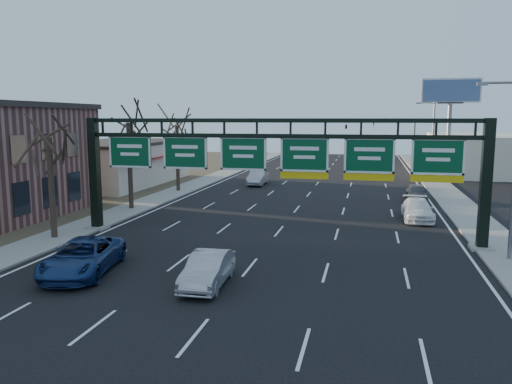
% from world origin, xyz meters
% --- Properties ---
extents(ground, '(160.00, 160.00, 0.00)m').
position_xyz_m(ground, '(0.00, 0.00, 0.00)').
color(ground, black).
rests_on(ground, ground).
extents(sidewalk_left, '(3.00, 120.00, 0.12)m').
position_xyz_m(sidewalk_left, '(-12.80, 20.00, 0.06)').
color(sidewalk_left, gray).
rests_on(sidewalk_left, ground).
extents(sidewalk_right, '(3.00, 120.00, 0.12)m').
position_xyz_m(sidewalk_right, '(12.80, 20.00, 0.06)').
color(sidewalk_right, gray).
rests_on(sidewalk_right, ground).
extents(dirt_strip_left, '(21.00, 120.00, 0.06)m').
position_xyz_m(dirt_strip_left, '(-25.00, 20.00, 0.03)').
color(dirt_strip_left, '#473D2B').
rests_on(dirt_strip_left, ground).
extents(lane_markings, '(21.60, 120.00, 0.01)m').
position_xyz_m(lane_markings, '(0.00, 20.00, 0.01)').
color(lane_markings, white).
rests_on(lane_markings, ground).
extents(sign_gantry, '(24.60, 1.20, 7.20)m').
position_xyz_m(sign_gantry, '(0.16, 8.00, 4.63)').
color(sign_gantry, black).
rests_on(sign_gantry, ground).
extents(cream_strip, '(10.90, 18.40, 4.70)m').
position_xyz_m(cream_strip, '(-21.48, 29.00, 2.36)').
color(cream_strip, beige).
rests_on(cream_strip, ground).
extents(building_right_distant, '(12.00, 20.00, 5.00)m').
position_xyz_m(building_right_distant, '(20.00, 50.00, 2.50)').
color(building_right_distant, beige).
rests_on(building_right_distant, ground).
extents(tree_gantry, '(3.60, 3.60, 8.48)m').
position_xyz_m(tree_gantry, '(-12.80, 5.00, 7.11)').
color(tree_gantry, '#31251B').
rests_on(tree_gantry, sidewalk_left).
extents(tree_mid, '(3.60, 3.60, 9.24)m').
position_xyz_m(tree_mid, '(-12.80, 15.00, 7.85)').
color(tree_mid, '#31251B').
rests_on(tree_mid, sidewalk_left).
extents(tree_far, '(3.60, 3.60, 8.86)m').
position_xyz_m(tree_far, '(-12.80, 25.00, 7.48)').
color(tree_far, '#31251B').
rests_on(tree_far, sidewalk_left).
extents(streetlight_far, '(2.15, 0.22, 9.00)m').
position_xyz_m(streetlight_far, '(12.47, 40.00, 5.08)').
color(streetlight_far, slate).
rests_on(streetlight_far, sidewalk_right).
extents(billboard_right, '(7.00, 0.50, 12.00)m').
position_xyz_m(billboard_right, '(15.00, 44.98, 9.06)').
color(billboard_right, slate).
rests_on(billboard_right, ground).
extents(traffic_signal_mast, '(10.16, 0.54, 7.00)m').
position_xyz_m(traffic_signal_mast, '(5.69, 55.00, 5.50)').
color(traffic_signal_mast, black).
rests_on(traffic_signal_mast, ground).
extents(car_blue_suv, '(3.62, 6.09, 1.59)m').
position_xyz_m(car_blue_suv, '(-7.38, -0.65, 0.79)').
color(car_blue_suv, navy).
rests_on(car_blue_suv, ground).
extents(car_silver_sedan, '(1.67, 4.37, 1.42)m').
position_xyz_m(car_silver_sedan, '(-1.15, -0.98, 0.71)').
color(car_silver_sedan, '#A3A3A7').
rests_on(car_silver_sedan, ground).
extents(car_white_wagon, '(2.07, 5.04, 1.46)m').
position_xyz_m(car_white_wagon, '(8.98, 15.80, 0.73)').
color(car_white_wagon, white).
rests_on(car_white_wagon, ground).
extents(car_grey_far, '(1.71, 4.24, 1.45)m').
position_xyz_m(car_grey_far, '(9.65, 24.40, 0.72)').
color(car_grey_far, '#47494C').
rests_on(car_grey_far, ground).
extents(car_silver_distant, '(1.75, 4.79, 1.57)m').
position_xyz_m(car_silver_distant, '(-6.21, 31.60, 0.78)').
color(car_silver_distant, '#A9A9AD').
rests_on(car_silver_distant, ground).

